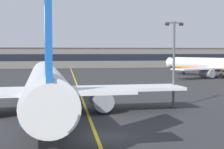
# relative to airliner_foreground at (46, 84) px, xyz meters

# --- Properties ---
(ground_plane) EXTENTS (400.00, 400.00, 0.00)m
(ground_plane) POSITION_rel_airliner_foreground_xyz_m (5.23, -11.11, -3.37)
(ground_plane) COLOR #2D2D30
(taxiway_centreline) EXTENTS (6.09, 179.92, 0.01)m
(taxiway_centreline) POSITION_rel_airliner_foreground_xyz_m (5.23, 18.89, -3.37)
(taxiway_centreline) COLOR yellow
(taxiway_centreline) RESTS_ON ground
(airliner_foreground) EXTENTS (32.14, 41.49, 11.65)m
(airliner_foreground) POSITION_rel_airliner_foreground_xyz_m (0.00, 0.00, 0.00)
(airliner_foreground) COLOR white
(airliner_foreground) RESTS_ON ground
(airliner_background) EXTENTS (30.72, 38.60, 11.43)m
(airliner_background) POSITION_rel_airliner_foreground_xyz_m (45.48, 46.79, -0.06)
(airliner_background) COLOR white
(airliner_background) RESTS_ON ground
(apron_lamp_post) EXTENTS (2.24, 0.90, 10.64)m
(apron_lamp_post) POSITION_rel_airliner_foreground_xyz_m (15.53, 1.96, 2.24)
(apron_lamp_post) COLOR #515156
(apron_lamp_post) RESTS_ON ground
(safety_cone_by_nose_gear) EXTENTS (0.44, 0.44, 0.55)m
(safety_cone_by_nose_gear) POSITION_rel_airliner_foreground_xyz_m (0.73, 16.60, -3.11)
(safety_cone_by_nose_gear) COLOR orange
(safety_cone_by_nose_gear) RESTS_ON ground
(terminal_building) EXTENTS (164.67, 12.40, 8.72)m
(terminal_building) POSITION_rel_airliner_foreground_xyz_m (9.98, 112.44, 1.00)
(terminal_building) COLOR slate
(terminal_building) RESTS_ON ground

